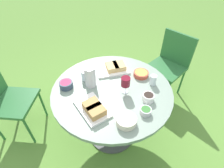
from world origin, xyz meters
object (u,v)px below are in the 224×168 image
wine_glass (126,82)px  chair_near_right (4,97)px  dining_table (112,98)px  chair_near_left (170,61)px  water_pitcher (90,77)px

wine_glass → chair_near_right: bearing=61.5°
dining_table → wine_glass: wine_glass is taller
dining_table → chair_near_left: chair_near_left is taller
water_pitcher → wine_glass: (-0.21, -0.26, 0.02)m
chair_near_left → chair_near_right: (0.12, 2.04, 0.00)m
chair_near_right → wine_glass: 1.32m
water_pitcher → dining_table: bearing=-127.0°
chair_near_left → water_pitcher: size_ratio=4.32×
wine_glass → water_pitcher: bearing=51.4°
dining_table → water_pitcher: (0.13, 0.17, 0.24)m
dining_table → chair_near_left: 1.09m
chair_near_left → wine_glass: bearing=118.1°
chair_near_right → wine_glass: size_ratio=5.37×
dining_table → wine_glass: 0.28m
dining_table → wine_glass: bearing=-131.3°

